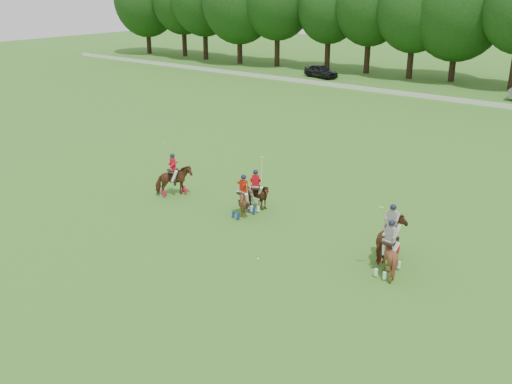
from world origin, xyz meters
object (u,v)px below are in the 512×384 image
Objects in this scene: polo_red_c at (244,202)px; polo_stripe_b at (389,255)px; car_left at (321,71)px; polo_ball at (258,259)px; polo_red_b at (256,196)px; polo_stripe_a at (390,239)px; polo_red_a at (174,180)px.

polo_stripe_b reaches higher than polo_red_c.
car_left is 47.53m from polo_ball.
polo_red_c is at bearing -139.13° from car_left.
polo_red_b is 29.13× the size of polo_ball.
polo_red_c is at bearing -178.42° from polo_stripe_a.
polo_red_c is 4.74m from polo_ball.
car_left is 43.07m from polo_red_c.
polo_stripe_a reaches higher than polo_red_c.
car_left is 46.83m from polo_stripe_a.
polo_ball is (3.52, -4.32, -0.68)m from polo_red_b.
polo_stripe_b is (8.22, -2.10, 0.09)m from polo_red_b.
polo_stripe_a is 26.79× the size of polo_ball.
polo_stripe_a is at bearing -130.73° from car_left.
polo_red_c reaches higher than polo_ball.
polo_ball is at bearing -50.88° from polo_red_b.
polo_red_a is 31.70× the size of polo_ball.
polo_ball is (22.94, -41.62, -0.71)m from car_left.
polo_stripe_b is at bearing -66.81° from polo_stripe_a.
polo_red_c reaches higher than car_left.
polo_red_a is 1.18× the size of polo_stripe_a.
polo_red_a reaches higher than polo_red_b.
polo_red_b reaches higher than car_left.
polo_ball is (-4.18, -3.44, -0.84)m from polo_stripe_a.
polo_ball is at bearing -43.65° from polo_red_c.
polo_red_c is 23.84× the size of polo_ball.
polo_red_c is at bearing 172.86° from polo_stripe_b.
polo_red_c is (0.12, -1.09, 0.03)m from polo_red_b.
polo_red_b is 1.09× the size of polo_stripe_a.
polo_red_c is 8.16m from polo_stripe_b.
polo_stripe_b is at bearing 25.26° from polo_ball.
polo_ball is (3.39, -3.24, -0.71)m from polo_red_c.
polo_red_c is (19.55, -38.38, -0.00)m from car_left.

